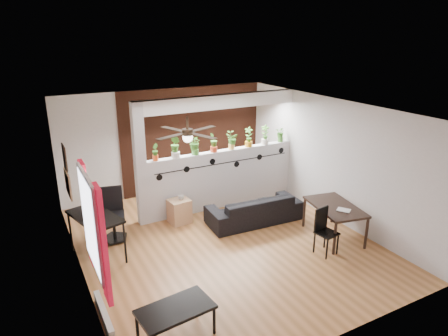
# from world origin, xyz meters

# --- Properties ---
(room_shell) EXTENTS (6.30, 7.10, 2.90)m
(room_shell) POSITION_xyz_m (0.00, 0.00, 1.30)
(room_shell) COLOR #915B2F
(room_shell) RESTS_ON ground
(partition_wall) EXTENTS (3.60, 0.18, 1.35)m
(partition_wall) POSITION_xyz_m (0.80, 1.50, 0.68)
(partition_wall) COLOR #BCBCC1
(partition_wall) RESTS_ON ground
(ceiling_header) EXTENTS (3.60, 0.18, 0.30)m
(ceiling_header) POSITION_xyz_m (0.80, 1.50, 2.45)
(ceiling_header) COLOR white
(ceiling_header) RESTS_ON room_shell
(pier_column) EXTENTS (0.22, 0.20, 2.60)m
(pier_column) POSITION_xyz_m (-1.11, 1.50, 1.30)
(pier_column) COLOR #BCBCC1
(pier_column) RESTS_ON ground
(brick_panel) EXTENTS (3.90, 0.05, 2.60)m
(brick_panel) POSITION_xyz_m (0.80, 2.97, 1.30)
(brick_panel) COLOR #A94F31
(brick_panel) RESTS_ON ground
(vine_decal) EXTENTS (3.31, 0.01, 0.30)m
(vine_decal) POSITION_xyz_m (0.80, 1.40, 1.08)
(vine_decal) COLOR black
(vine_decal) RESTS_ON partition_wall
(window_assembly) EXTENTS (0.09, 1.30, 1.55)m
(window_assembly) POSITION_xyz_m (-2.56, -1.20, 1.51)
(window_assembly) COLOR white
(window_assembly) RESTS_ON room_shell
(baseboard_heater) EXTENTS (0.08, 1.00, 0.18)m
(baseboard_heater) POSITION_xyz_m (-2.54, -1.20, 0.09)
(baseboard_heater) COLOR beige
(baseboard_heater) RESTS_ON ground
(corkboard) EXTENTS (0.03, 0.60, 0.45)m
(corkboard) POSITION_xyz_m (-2.58, 0.95, 1.35)
(corkboard) COLOR #996F4A
(corkboard) RESTS_ON room_shell
(framed_art) EXTENTS (0.03, 0.34, 0.44)m
(framed_art) POSITION_xyz_m (-2.58, 0.90, 1.85)
(framed_art) COLOR #8C7259
(framed_art) RESTS_ON room_shell
(ceiling_fan) EXTENTS (1.19, 1.19, 0.43)m
(ceiling_fan) POSITION_xyz_m (-0.80, -0.30, 2.31)
(ceiling_fan) COLOR black
(ceiling_fan) RESTS_ON room_shell
(potted_plant_0) EXTENTS (0.17, 0.19, 0.36)m
(potted_plant_0) POSITION_xyz_m (-0.78, 1.50, 1.54)
(potted_plant_0) COLOR #DC4C19
(potted_plant_0) RESTS_ON partition_wall
(potted_plant_1) EXTENTS (0.27, 0.30, 0.48)m
(potted_plant_1) POSITION_xyz_m (-0.33, 1.50, 1.60)
(potted_plant_1) COLOR silver
(potted_plant_1) RESTS_ON partition_wall
(potted_plant_2) EXTENTS (0.28, 0.29, 0.44)m
(potted_plant_2) POSITION_xyz_m (0.12, 1.50, 1.58)
(potted_plant_2) COLOR #449134
(potted_plant_2) RESTS_ON partition_wall
(potted_plant_3) EXTENTS (0.27, 0.28, 0.43)m
(potted_plant_3) POSITION_xyz_m (0.57, 1.50, 1.58)
(potted_plant_3) COLOR #BD3B1E
(potted_plant_3) RESTS_ON partition_wall
(potted_plant_4) EXTENTS (0.26, 0.25, 0.40)m
(potted_plant_4) POSITION_xyz_m (1.03, 1.50, 1.56)
(potted_plant_4) COLOR #ECB653
(potted_plant_4) RESTS_ON partition_wall
(potted_plant_5) EXTENTS (0.31, 0.30, 0.46)m
(potted_plant_5) POSITION_xyz_m (1.48, 1.50, 1.59)
(potted_plant_5) COLOR orange
(potted_plant_5) RESTS_ON partition_wall
(potted_plant_6) EXTENTS (0.31, 0.30, 0.46)m
(potted_plant_6) POSITION_xyz_m (1.93, 1.50, 1.59)
(potted_plant_6) COLOR silver
(potted_plant_6) RESTS_ON partition_wall
(potted_plant_7) EXTENTS (0.21, 0.22, 0.37)m
(potted_plant_7) POSITION_xyz_m (2.38, 1.50, 1.55)
(potted_plant_7) COLOR #407F2E
(potted_plant_7) RESTS_ON partition_wall
(sofa) EXTENTS (1.96, 0.86, 0.56)m
(sofa) POSITION_xyz_m (1.00, 0.46, 0.28)
(sofa) COLOR black
(sofa) RESTS_ON ground
(cube_shelf) EXTENTS (0.46, 0.42, 0.52)m
(cube_shelf) POSITION_xyz_m (-0.43, 1.16, 0.26)
(cube_shelf) COLOR tan
(cube_shelf) RESTS_ON ground
(cup) EXTENTS (0.14, 0.14, 0.10)m
(cup) POSITION_xyz_m (-0.38, 1.16, 0.57)
(cup) COLOR gray
(cup) RESTS_ON cube_shelf
(computer_desk) EXTENTS (0.87, 1.25, 0.82)m
(computer_desk) POSITION_xyz_m (-2.25, 0.57, 0.74)
(computer_desk) COLOR black
(computer_desk) RESTS_ON ground
(monitor) EXTENTS (0.33, 0.10, 0.18)m
(monitor) POSITION_xyz_m (-2.25, 0.72, 0.91)
(monitor) COLOR black
(monitor) RESTS_ON computer_desk
(office_chair) EXTENTS (0.54, 0.54, 1.03)m
(office_chair) POSITION_xyz_m (-1.83, 1.11, 0.46)
(office_chair) COLOR black
(office_chair) RESTS_ON ground
(dining_table) EXTENTS (0.98, 1.36, 0.68)m
(dining_table) POSITION_xyz_m (2.01, -0.88, 0.61)
(dining_table) COLOR black
(dining_table) RESTS_ON ground
(book) EXTENTS (0.28, 0.30, 0.02)m
(book) POSITION_xyz_m (1.91, -1.18, 0.69)
(book) COLOR gray
(book) RESTS_ON dining_table
(folding_chair) EXTENTS (0.40, 0.40, 0.87)m
(folding_chair) POSITION_xyz_m (1.45, -1.21, 0.51)
(folding_chair) COLOR black
(folding_chair) RESTS_ON ground
(coffee_table) EXTENTS (1.04, 0.65, 0.46)m
(coffee_table) POSITION_xyz_m (-1.75, -1.98, 0.41)
(coffee_table) COLOR black
(coffee_table) RESTS_ON ground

